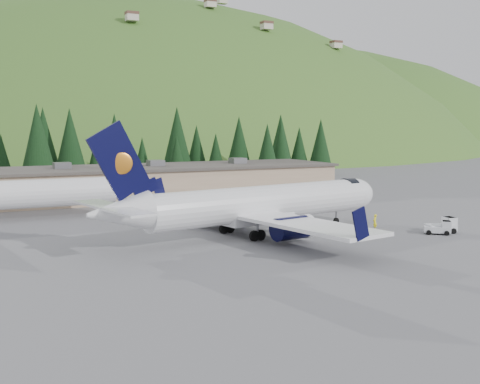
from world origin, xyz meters
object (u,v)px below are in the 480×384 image
(second_airliner, at_px, (2,194))
(ramp_worker, at_px, (375,222))
(terminal_building, at_px, (126,182))
(baggage_tug_b, at_px, (440,228))
(baggage_tug_a, at_px, (443,226))
(airliner, at_px, (256,205))

(second_airliner, bearing_deg, ramp_worker, -33.79)
(terminal_building, bearing_deg, second_airliner, -141.22)
(ramp_worker, bearing_deg, baggage_tug_b, 101.35)
(baggage_tug_a, bearing_deg, terminal_building, 129.07)
(terminal_building, relative_size, ramp_worker, 40.34)
(ramp_worker, bearing_deg, terminal_building, -95.71)
(airliner, relative_size, terminal_building, 0.52)
(terminal_building, bearing_deg, airliner, -84.09)
(baggage_tug_a, relative_size, baggage_tug_b, 1.15)
(second_airliner, relative_size, baggage_tug_a, 7.85)
(baggage_tug_a, bearing_deg, airliner, 170.29)
(second_airliner, bearing_deg, airliner, -42.93)
(second_airliner, distance_m, ramp_worker, 45.21)
(baggage_tug_a, height_order, terminal_building, terminal_building)
(baggage_tug_b, relative_size, ramp_worker, 1.72)
(ramp_worker, bearing_deg, baggage_tug_a, 109.70)
(airliner, height_order, baggage_tug_a, airliner)
(baggage_tug_a, relative_size, terminal_building, 0.05)
(second_airliner, xyz_separation_m, baggage_tug_b, (42.08, -30.49, -2.66))
(airliner, distance_m, terminal_building, 38.41)
(baggage_tug_b, bearing_deg, airliner, -164.90)
(baggage_tug_a, bearing_deg, second_airliner, 157.51)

